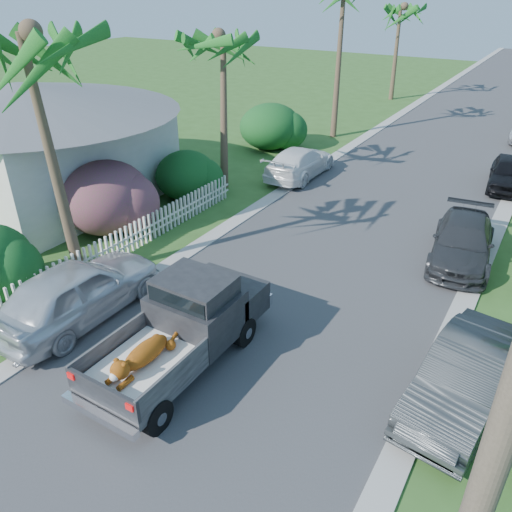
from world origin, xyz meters
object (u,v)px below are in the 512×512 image
Objects in this scene: parked_car_rn at (465,378)px; utility_pole_a at (492,467)px; palm_l_d at (402,7)px; parked_car_rm at (462,242)px; parked_car_lf at (300,163)px; palm_l_b at (221,37)px; parked_car_rf at (509,173)px; house_left at (31,146)px; pickup_truck at (189,322)px; palm_l_a at (27,34)px; parked_car_ln at (78,291)px.

utility_pole_a is at bearing -76.64° from parked_car_rn.
parked_car_rm is at bearing -66.83° from palm_l_d.
parked_car_lf is 0.63× the size of palm_l_b.
parked_car_rf is 19.75m from palm_l_d.
house_left is at bearing 41.44° from parked_car_lf.
pickup_truck is 16.98m from parked_car_rf.
palm_l_b reaches higher than parked_car_rn.
palm_l_a is 1.11× the size of palm_l_b.
palm_l_a is at bearing -150.11° from parked_car_rm.
parked_car_rf is at bearing 33.60° from house_left.
utility_pole_a is (0.60, -5.78, 3.88)m from parked_car_rn.
parked_car_ln is (-8.43, -16.55, 0.15)m from parked_car_rf.
pickup_truck is 1.10× the size of parked_car_lf.
palm_l_d is 28.11m from house_left.
pickup_truck is at bearing -175.61° from parked_car_ln.
palm_l_b is (-0.60, 9.00, -0.79)m from palm_l_a.
palm_l_d is 0.86× the size of utility_pole_a.
pickup_truck reaches higher than parked_car_rf.
house_left reaches higher than parked_car_rf.
parked_car_rm is 17.01m from house_left.
parked_car_rf is at bearing 94.63° from utility_pole_a.
house_left is at bearing -151.63° from parked_car_rf.
house_left is (-8.45, -7.80, 1.44)m from parked_car_lf.
palm_l_a reaches higher than house_left.
palm_l_a is (-10.16, -15.27, 6.26)m from parked_car_rf.
parked_car_rf is at bearing 80.25° from parked_car_rm.
parked_car_rm is 11.85m from parked_car_ln.
parked_car_lf is 20.02m from utility_pole_a.
parked_car_rm is 9.27m from parked_car_lf.
parked_car_rf is 0.82× the size of parked_car_ln.
palm_l_d is at bearing -86.73° from parked_car_ln.
parked_car_rn is at bearing -69.17° from palm_l_d.
parked_car_lf is (-9.55, 11.02, -0.04)m from parked_car_rn.
parked_car_lf is 0.60× the size of palm_l_d.
parked_car_rm is 0.50× the size of house_left.
utility_pole_a is (11.80, -5.00, -2.33)m from palm_l_a.
utility_pole_a is at bearing -31.51° from pickup_truck.
palm_l_a is at bearing -36.77° from parked_car_ln.
parked_car_ln is 1.04× the size of parked_car_lf.
parked_car_ln is (-8.07, -8.67, 0.17)m from parked_car_rm.
parked_car_rf is 20.71m from utility_pole_a.
parked_car_rn is 15.37m from palm_l_b.
house_left reaches higher than parked_car_rm.
parked_car_rm is at bearing 150.31° from parked_car_lf.
pickup_truck is 1.06× the size of parked_car_ln.
parked_car_rn is 0.97× the size of parked_car_rm.
palm_l_b is at bearing 120.38° from pickup_truck.
pickup_truck is 13.09m from house_left.
parked_car_lf is at bearing 51.26° from palm_l_b.
palm_l_a is at bearing -168.58° from parked_car_rn.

